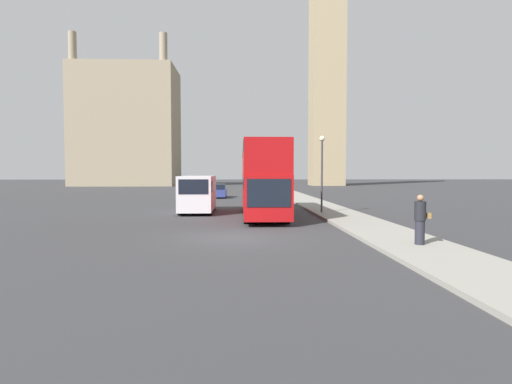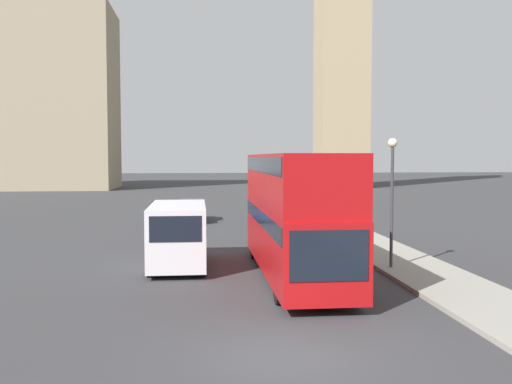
{
  "view_description": "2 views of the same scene",
  "coord_description": "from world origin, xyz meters",
  "px_view_note": "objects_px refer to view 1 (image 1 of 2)",
  "views": [
    {
      "loc": [
        0.19,
        -16.83,
        2.71
      ],
      "look_at": [
        1.12,
        6.35,
        1.6
      ],
      "focal_mm": 28.0,
      "sensor_mm": 36.0,
      "label": 1
    },
    {
      "loc": [
        -1.9,
        -12.23,
        4.37
      ],
      "look_at": [
        1.18,
        17.8,
        2.54
      ],
      "focal_mm": 40.0,
      "sensor_mm": 36.0,
      "label": 2
    }
  ],
  "objects_px": {
    "clock_tower": "(327,37)",
    "white_van": "(198,193)",
    "parked_sedan": "(218,191)",
    "pedestrian": "(420,220)",
    "red_double_decker_bus": "(263,176)",
    "street_lamp": "(322,161)"
  },
  "relations": [
    {
      "from": "clock_tower",
      "to": "white_van",
      "type": "bearing_deg",
      "value": -110.1
    },
    {
      "from": "white_van",
      "to": "parked_sedan",
      "type": "distance_m",
      "value": 16.79
    },
    {
      "from": "clock_tower",
      "to": "pedestrian",
      "type": "height_order",
      "value": "clock_tower"
    },
    {
      "from": "red_double_decker_bus",
      "to": "pedestrian",
      "type": "bearing_deg",
      "value": -65.7
    },
    {
      "from": "clock_tower",
      "to": "red_double_decker_bus",
      "type": "distance_m",
      "value": 70.39
    },
    {
      "from": "red_double_decker_bus",
      "to": "clock_tower",
      "type": "bearing_deg",
      "value": 74.2
    },
    {
      "from": "red_double_decker_bus",
      "to": "parked_sedan",
      "type": "bearing_deg",
      "value": 101.61
    },
    {
      "from": "clock_tower",
      "to": "red_double_decker_bus",
      "type": "relative_size",
      "value": 5.62
    },
    {
      "from": "white_van",
      "to": "parked_sedan",
      "type": "bearing_deg",
      "value": 88.59
    },
    {
      "from": "pedestrian",
      "to": "street_lamp",
      "type": "distance_m",
      "value": 12.08
    },
    {
      "from": "clock_tower",
      "to": "parked_sedan",
      "type": "height_order",
      "value": "clock_tower"
    },
    {
      "from": "white_van",
      "to": "street_lamp",
      "type": "distance_m",
      "value": 8.61
    },
    {
      "from": "clock_tower",
      "to": "parked_sedan",
      "type": "bearing_deg",
      "value": -116.58
    },
    {
      "from": "white_van",
      "to": "clock_tower",
      "type": "bearing_deg",
      "value": 69.9
    },
    {
      "from": "street_lamp",
      "to": "white_van",
      "type": "bearing_deg",
      "value": 169.48
    },
    {
      "from": "red_double_decker_bus",
      "to": "pedestrian",
      "type": "height_order",
      "value": "red_double_decker_bus"
    },
    {
      "from": "clock_tower",
      "to": "parked_sedan",
      "type": "distance_m",
      "value": 56.97
    },
    {
      "from": "red_double_decker_bus",
      "to": "parked_sedan",
      "type": "distance_m",
      "value": 19.42
    },
    {
      "from": "clock_tower",
      "to": "red_double_decker_bus",
      "type": "bearing_deg",
      "value": -105.8
    },
    {
      "from": "street_lamp",
      "to": "clock_tower",
      "type": "bearing_deg",
      "value": 77.49
    },
    {
      "from": "red_double_decker_bus",
      "to": "parked_sedan",
      "type": "relative_size",
      "value": 2.5
    },
    {
      "from": "clock_tower",
      "to": "pedestrian",
      "type": "xyz_separation_m",
      "value": [
        -12.36,
        -72.6,
        -31.01
      ]
    }
  ]
}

